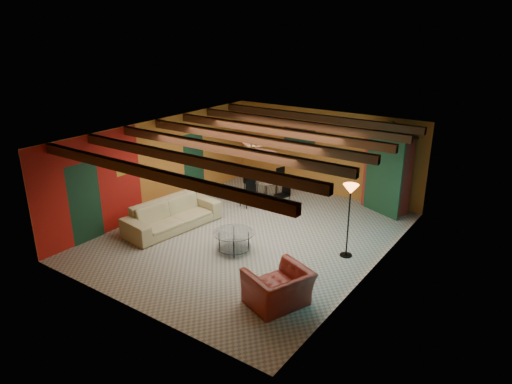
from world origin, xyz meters
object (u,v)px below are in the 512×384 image
Objects in this scene: armchair at (278,288)px; floor_lamp at (348,221)px; coffee_table at (234,241)px; vase at (266,170)px; potted_plant at (392,128)px; dining_table at (266,187)px; armoire at (387,174)px; sofa at (172,215)px.

armchair is 0.64× the size of floor_lamp.
coffee_table is 5.25× the size of vase.
floor_lamp is 3.72× the size of potted_plant.
potted_plant is 2.54× the size of vase.
dining_table is 4.09m from floor_lamp.
coffee_table is 0.45× the size of armoire.
potted_plant is (-0.30, 3.32, 1.58)m from floor_lamp.
dining_table is (-1.24, 3.26, 0.21)m from coffee_table.
coffee_table is (2.18, -0.13, -0.13)m from sofa.
floor_lamp reaches higher than sofa.
vase is (-1.24, 3.26, 0.76)m from coffee_table.
potted_plant is (-0.06, 5.98, 2.11)m from armchair.
armoire is at bearing -35.44° from sofa.
armchair is 2.72m from floor_lamp.
sofa is at bearing -165.06° from floor_lamp.
coffee_table is at bearing -85.90° from sofa.
floor_lamp reaches higher than dining_table.
sofa is at bearing -133.00° from potted_plant.
vase is at bearing 180.00° from dining_table.
dining_table is at bearing -9.17° from sofa.
vase is (0.94, 3.13, 0.63)m from sofa.
coffee_table is 0.56× the size of dining_table.
sofa is 5.45× the size of potted_plant.
sofa is 3.33m from vase.
vase is at bearing 151.80° from floor_lamp.
armchair is 5.67m from dining_table.
vase reaches higher than armchair.
dining_table reaches higher than sofa.
sofa is 4.52m from armchair.
armchair is 0.65× the size of dining_table.
coffee_table is 3.49m from dining_table.
armchair is 2.49m from coffee_table.
armoire is 3.34m from floor_lamp.
vase reaches higher than coffee_table.
armoire is at bearing 95.12° from floor_lamp.
sofa is at bearing 176.55° from coffee_table.
armchair reaches higher than coffee_table.
armoire is at bearing 0.00° from potted_plant.
coffee_table is 5.56m from potted_plant.
floor_lamp is (0.24, 2.66, 0.53)m from armchair.
armchair is at bearing -53.87° from dining_table.
dining_table reaches higher than armchair.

